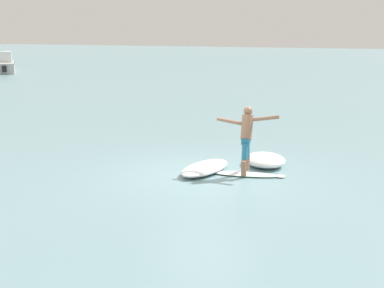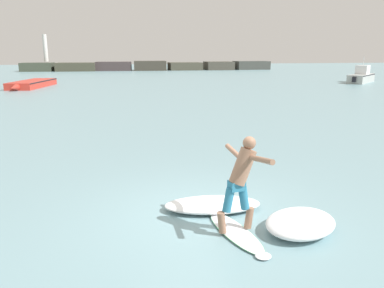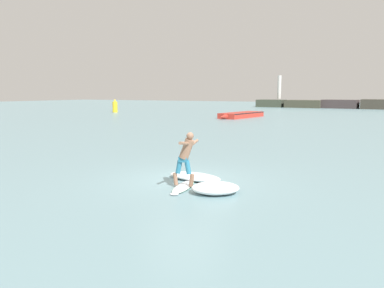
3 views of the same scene
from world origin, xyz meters
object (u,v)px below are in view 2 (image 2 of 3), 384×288
surfer (241,176)px  fishing_boat_near_jetty (32,84)px  small_boat_offshore (362,77)px  surfboard (236,232)px

surfer → fishing_boat_near_jetty: surfer is taller
surfer → small_boat_offshore: (23.48, 30.26, -0.43)m
fishing_boat_near_jetty → small_boat_offshore: (33.18, -0.66, 0.28)m
surfboard → surfer: size_ratio=1.14×
surfboard → fishing_boat_near_jetty: fishing_boat_near_jetty is taller
surfer → small_boat_offshore: small_boat_offshore is taller
fishing_boat_near_jetty → small_boat_offshore: bearing=-1.1°
small_boat_offshore → fishing_boat_near_jetty: bearing=178.9°
surfer → fishing_boat_near_jetty: 32.42m
fishing_boat_near_jetty → small_boat_offshore: 33.19m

